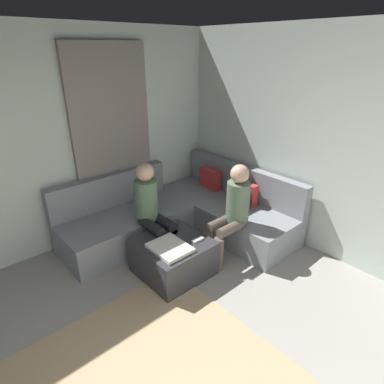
# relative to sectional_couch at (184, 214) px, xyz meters

# --- Properties ---
(wall_left) EXTENTS (0.12, 6.00, 2.70)m
(wall_left) POSITION_rel_sectional_couch_xyz_m (-0.86, -1.88, 1.07)
(wall_left) COLOR silver
(wall_left) RESTS_ON ground_plane
(curtain_panel) EXTENTS (0.06, 1.10, 2.50)m
(curtain_panel) POSITION_rel_sectional_couch_xyz_m (-0.76, -0.58, 0.97)
(curtain_panel) COLOR gray
(curtain_panel) RESTS_ON ground_plane
(sectional_couch) EXTENTS (2.10, 2.55, 0.87)m
(sectional_couch) POSITION_rel_sectional_couch_xyz_m (0.00, 0.00, 0.00)
(sectional_couch) COLOR gray
(sectional_couch) RESTS_ON ground_plane
(ottoman) EXTENTS (0.76, 0.76, 0.42)m
(ottoman) POSITION_rel_sectional_couch_xyz_m (0.61, -0.68, -0.07)
(ottoman) COLOR #333338
(ottoman) RESTS_ON ground_plane
(folded_blanket) EXTENTS (0.44, 0.36, 0.04)m
(folded_blanket) POSITION_rel_sectional_couch_xyz_m (0.71, -0.80, 0.16)
(folded_blanket) COLOR white
(folded_blanket) RESTS_ON ottoman
(coffee_mug) EXTENTS (0.08, 0.08, 0.10)m
(coffee_mug) POSITION_rel_sectional_couch_xyz_m (0.39, -0.50, 0.19)
(coffee_mug) COLOR #334C72
(coffee_mug) RESTS_ON ottoman
(game_remote) EXTENTS (0.05, 0.15, 0.02)m
(game_remote) POSITION_rel_sectional_couch_xyz_m (0.79, -0.46, 0.15)
(game_remote) COLOR white
(game_remote) RESTS_ON ottoman
(person_on_couch_back) EXTENTS (0.30, 0.60, 1.20)m
(person_on_couch_back) POSITION_rel_sectional_couch_xyz_m (0.83, 0.06, 0.38)
(person_on_couch_back) COLOR brown
(person_on_couch_back) RESTS_ON ground_plane
(person_on_couch_side) EXTENTS (0.60, 0.30, 1.20)m
(person_on_couch_side) POSITION_rel_sectional_couch_xyz_m (0.15, -0.64, 0.38)
(person_on_couch_side) COLOR black
(person_on_couch_side) RESTS_ON ground_plane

